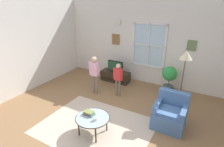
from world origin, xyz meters
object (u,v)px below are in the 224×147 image
Objects in this scene: person_pink_shirt at (94,71)px; potted_plant_by_window at (169,77)px; coffee_table at (93,118)px; floor_lamp at (185,62)px; cup at (95,119)px; tv_stand at (115,76)px; television at (115,66)px; armchair at (170,114)px; person_red_shirt at (118,76)px; remote_near_books at (91,114)px; book_stack at (89,113)px.

potted_plant_by_window is at bearing 31.27° from person_pink_shirt.
floor_lamp is (1.59, 1.89, 1.10)m from coffee_table.
cup is at bearing -55.32° from person_pink_shirt.
tv_stand is 3.07m from floor_lamp.
tv_stand is 1.81× the size of television.
person_red_shirt is (-1.85, 0.74, 0.38)m from armchair.
person_pink_shirt is at bearing 121.84° from remote_near_books.
potted_plant_by_window reaches higher than television.
tv_stand is 7.95× the size of remote_near_books.
potted_plant_by_window is (2.14, 1.30, -0.25)m from person_pink_shirt.
floor_lamp is (1.73, 1.84, 1.03)m from book_stack.
tv_stand is 0.62× the size of floor_lamp.
person_pink_shirt is (-1.01, 1.62, 0.36)m from remote_near_books.
armchair is (2.49, -1.74, 0.13)m from tv_stand.
coffee_table is 0.45× the size of floor_lamp.
tv_stand is at bearing 84.21° from person_pink_shirt.
book_stack is at bearing 156.98° from cup.
armchair is at bearing 38.18° from coffee_table.
floor_lamp is at bearing -21.91° from tv_stand.
armchair reaches higher than television.
book_stack is 0.15× the size of floor_lamp.
armchair is at bearing -21.63° from person_red_shirt.
television is 0.47× the size of person_pink_shirt.
potted_plant_by_window is at bearing 116.64° from floor_lamp.
television is 3.00m from book_stack.
person_pink_shirt reaches higher than potted_plant_by_window.
person_pink_shirt is (-2.62, 0.52, 0.49)m from armchair.
television is 1.23m from person_pink_shirt.
remote_near_books is 0.12× the size of person_red_shirt.
book_stack is 2.73m from floor_lamp.
person_red_shirt reaches higher than book_stack.
book_stack is 0.30× the size of potted_plant_by_window.
coffee_table is at bearing -79.95° from person_red_shirt.
remote_near_books is at bearing -72.69° from tv_stand.
potted_plant_by_window reaches higher than coffee_table.
television is 0.75× the size of coffee_table.
remote_near_books is 3.13m from potted_plant_by_window.
armchair is at bearing -96.55° from floor_lamp.
armchair is 6.21× the size of remote_near_books.
floor_lamp is (1.47, 1.95, 1.03)m from cup.
tv_stand is at bearing 90.00° from television.
coffee_table is 9.45× the size of cup.
remote_near_books is 0.11× the size of person_pink_shirt.
floor_lamp is (2.57, -1.03, 0.90)m from television.
coffee_table reaches higher than tv_stand.
armchair reaches higher than coffee_table.
cup is 2.18m from person_pink_shirt.
person_pink_shirt is 2.79m from floor_lamp.
potted_plant_by_window is at bearing 2.34° from tv_stand.
person_pink_shirt is at bearing -95.79° from tv_stand.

